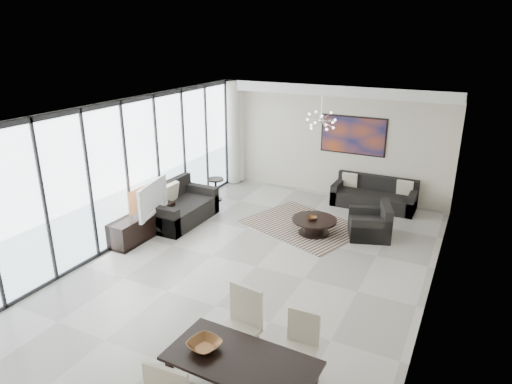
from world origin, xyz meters
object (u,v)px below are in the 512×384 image
Objects in this scene: sofa_main at (374,197)px; tv_console at (143,224)px; television at (148,198)px; coffee_table at (314,225)px; dining_table at (241,366)px.

sofa_main is 5.62m from tv_console.
sofa_main is 5.51m from television.
tv_console is at bearing 94.13° from television.
tv_console is at bearing -151.30° from coffee_table.
sofa_main is at bearing 70.27° from coffee_table.
tv_console is at bearing -135.41° from sofa_main.
dining_table reaches higher than coffee_table.
sofa_main is 1.15× the size of dining_table.
coffee_table is 0.56× the size of tv_console.
tv_console is (-4.01, -3.95, 0.02)m from sofa_main.
dining_table is (3.97, -3.26, -0.26)m from television.
coffee_table is 0.48× the size of sofa_main.
television is 5.15m from dining_table.
television reaches higher than sofa_main.
coffee_table is at bearing 100.37° from dining_table.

